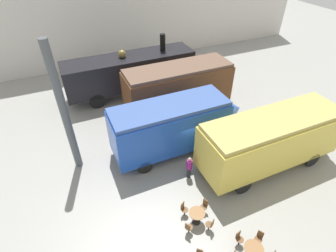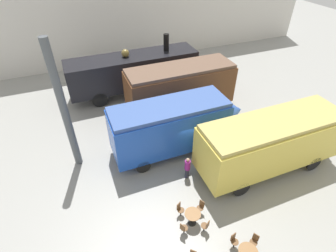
% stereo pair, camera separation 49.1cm
% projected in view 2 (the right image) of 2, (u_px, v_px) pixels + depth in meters
% --- Properties ---
extents(ground_plane, '(80.00, 80.00, 0.00)m').
position_uv_depth(ground_plane, '(191.00, 149.00, 17.66)').
color(ground_plane, gray).
extents(backdrop_wall, '(44.00, 0.15, 9.00)m').
position_uv_depth(backdrop_wall, '(126.00, 18.00, 26.54)').
color(backdrop_wall, silver).
rests_on(backdrop_wall, ground_plane).
extents(steam_locomotive, '(11.00, 2.68, 4.84)m').
position_uv_depth(steam_locomotive, '(134.00, 70.00, 22.38)').
color(steam_locomotive, black).
rests_on(steam_locomotive, ground_plane).
extents(passenger_coach_wooden, '(8.23, 2.78, 3.73)m').
position_uv_depth(passenger_coach_wooden, '(180.00, 86.00, 20.13)').
color(passenger_coach_wooden, brown).
rests_on(passenger_coach_wooden, ground_plane).
extents(streamlined_locomotive, '(8.97, 2.65, 3.56)m').
position_uv_depth(streamlined_locomotive, '(180.00, 123.00, 16.55)').
color(streamlined_locomotive, blue).
rests_on(streamlined_locomotive, ground_plane).
extents(passenger_coach_vintage, '(8.62, 2.80, 3.55)m').
position_uv_depth(passenger_coach_vintage, '(271.00, 141.00, 15.13)').
color(passenger_coach_vintage, '#E0C64C').
rests_on(passenger_coach_vintage, ground_plane).
extents(cafe_table_mid, '(0.81, 0.81, 0.78)m').
position_uv_depth(cafe_table_mid, '(193.00, 216.00, 12.92)').
color(cafe_table_mid, black).
rests_on(cafe_table_mid, ground_plane).
extents(cafe_chair_5, '(0.39, 0.40, 0.87)m').
position_uv_depth(cafe_chair_5, '(206.00, 226.00, 12.59)').
color(cafe_chair_5, black).
rests_on(cafe_chair_5, ground_plane).
extents(cafe_chair_6, '(0.40, 0.39, 0.87)m').
position_uv_depth(cafe_chair_6, '(201.00, 206.00, 13.46)').
color(cafe_chair_6, black).
rests_on(cafe_chair_6, ground_plane).
extents(cafe_chair_7, '(0.39, 0.40, 0.87)m').
position_uv_depth(cafe_chair_7, '(180.00, 209.00, 13.35)').
color(cafe_chair_7, black).
rests_on(cafe_chair_7, ground_plane).
extents(cafe_chair_8, '(0.40, 0.39, 0.87)m').
position_uv_depth(cafe_chair_8, '(183.00, 228.00, 12.49)').
color(cafe_chair_8, black).
rests_on(cafe_chair_8, ground_plane).
extents(cafe_chair_12, '(0.40, 0.39, 0.87)m').
position_uv_depth(cafe_chair_12, '(254.00, 240.00, 12.01)').
color(cafe_chair_12, black).
rests_on(cafe_chair_12, ground_plane).
extents(cafe_chair_13, '(0.36, 0.38, 0.87)m').
position_uv_depth(cafe_chair_13, '(234.00, 240.00, 12.03)').
color(cafe_chair_13, black).
rests_on(cafe_chair_13, ground_plane).
extents(visitor_person, '(0.34, 0.34, 1.55)m').
position_uv_depth(visitor_person, '(187.00, 167.00, 15.18)').
color(visitor_person, '#262633').
rests_on(visitor_person, ground_plane).
extents(ticket_kiosk, '(2.34, 2.34, 3.00)m').
position_uv_depth(ticket_kiosk, '(312.00, 128.00, 16.74)').
color(ticket_kiosk, '#DBC151').
rests_on(ticket_kiosk, ground_plane).
extents(support_pillar, '(0.44, 0.44, 8.00)m').
position_uv_depth(support_pillar, '(64.00, 110.00, 14.25)').
color(support_pillar, '#4C5156').
rests_on(support_pillar, ground_plane).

